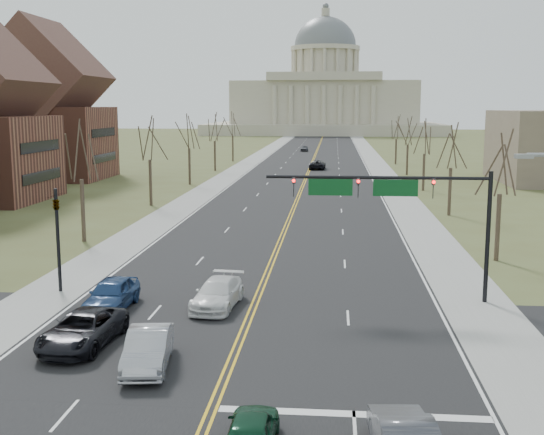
% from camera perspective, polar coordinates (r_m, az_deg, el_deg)
% --- Properties ---
extents(ground, '(600.00, 600.00, 0.00)m').
position_cam_1_polar(ground, '(26.07, -4.62, -14.73)').
color(ground, '#4F5229').
rests_on(ground, ground).
extents(road, '(20.00, 380.00, 0.01)m').
position_cam_1_polar(road, '(133.94, 3.43, 4.74)').
color(road, black).
rests_on(road, ground).
extents(cross_road, '(120.00, 14.00, 0.01)m').
position_cam_1_polar(cross_road, '(31.58, -2.74, -10.32)').
color(cross_road, black).
rests_on(cross_road, ground).
extents(sidewalk_left, '(4.00, 380.00, 0.03)m').
position_cam_1_polar(sidewalk_left, '(134.84, -1.69, 4.79)').
color(sidewalk_left, gray).
rests_on(sidewalk_left, ground).
extents(sidewalk_right, '(4.00, 380.00, 0.03)m').
position_cam_1_polar(sidewalk_right, '(134.10, 8.58, 4.66)').
color(sidewalk_right, gray).
rests_on(sidewalk_right, ground).
extents(center_line, '(0.42, 380.00, 0.01)m').
position_cam_1_polar(center_line, '(133.94, 3.43, 4.74)').
color(center_line, gold).
rests_on(center_line, road).
extents(edge_line_left, '(0.15, 380.00, 0.01)m').
position_cam_1_polar(edge_line_left, '(134.60, -0.76, 4.78)').
color(edge_line_left, silver).
rests_on(edge_line_left, road).
extents(edge_line_right, '(0.15, 380.00, 0.01)m').
position_cam_1_polar(edge_line_right, '(133.99, 7.64, 4.68)').
color(edge_line_right, silver).
rests_on(edge_line_right, road).
extents(stop_bar, '(9.50, 0.50, 0.01)m').
position_cam_1_polar(stop_bar, '(24.83, 6.87, -16.01)').
color(stop_bar, silver).
rests_on(stop_bar, road).
extents(capitol, '(90.00, 60.00, 50.00)m').
position_cam_1_polar(capitol, '(273.42, 4.42, 10.02)').
color(capitol, '#B8B199').
rests_on(capitol, ground).
extents(signal_mast, '(12.12, 0.44, 7.20)m').
position_cam_1_polar(signal_mast, '(37.41, 10.19, 1.71)').
color(signal_mast, black).
rests_on(signal_mast, ground).
extents(signal_left, '(0.32, 0.36, 6.00)m').
position_cam_1_polar(signal_left, '(40.73, -17.51, -0.88)').
color(signal_left, black).
rests_on(signal_left, ground).
extents(tree_r_0, '(3.74, 3.74, 8.50)m').
position_cam_1_polar(tree_r_0, '(48.95, 18.62, 4.06)').
color(tree_r_0, '#3C2F23').
rests_on(tree_r_0, ground).
extents(tree_l_0, '(3.96, 3.96, 9.00)m').
position_cam_1_polar(tree_l_0, '(55.21, -15.74, 5.14)').
color(tree_l_0, '#3C2F23').
rests_on(tree_l_0, ground).
extents(tree_r_1, '(3.74, 3.74, 8.50)m').
position_cam_1_polar(tree_r_1, '(68.51, 14.79, 5.60)').
color(tree_r_1, '#3C2F23').
rests_on(tree_r_1, ground).
extents(tree_l_1, '(3.96, 3.96, 9.00)m').
position_cam_1_polar(tree_l_1, '(74.20, -10.23, 6.32)').
color(tree_l_1, '#3C2F23').
rests_on(tree_l_1, ground).
extents(tree_r_2, '(3.74, 3.74, 8.50)m').
position_cam_1_polar(tree_r_2, '(88.27, 12.67, 6.44)').
color(tree_r_2, '#3C2F23').
rests_on(tree_r_2, ground).
extents(tree_l_2, '(3.96, 3.96, 9.00)m').
position_cam_1_polar(tree_l_2, '(93.62, -6.97, 6.98)').
color(tree_l_2, '#3C2F23').
rests_on(tree_l_2, ground).
extents(tree_r_3, '(3.74, 3.74, 8.50)m').
position_cam_1_polar(tree_r_3, '(108.12, 11.31, 6.97)').
color(tree_r_3, '#3C2F23').
rests_on(tree_r_3, ground).
extents(tree_l_3, '(3.96, 3.96, 9.00)m').
position_cam_1_polar(tree_l_3, '(113.24, -4.83, 7.41)').
color(tree_l_3, '#3C2F23').
rests_on(tree_l_3, ground).
extents(tree_r_4, '(3.74, 3.74, 8.50)m').
position_cam_1_polar(tree_r_4, '(128.02, 10.38, 7.33)').
color(tree_r_4, '#3C2F23').
rests_on(tree_r_4, ground).
extents(tree_l_4, '(3.96, 3.96, 9.00)m').
position_cam_1_polar(tree_l_4, '(132.97, -3.32, 7.70)').
color(tree_l_4, '#3C2F23').
rests_on(tree_l_4, ground).
extents(bldg_left_far, '(17.10, 14.28, 23.25)m').
position_cam_1_polar(bldg_left_far, '(106.19, -18.37, 8.26)').
color(bldg_left_far, brown).
rests_on(bldg_left_far, ground).
extents(car_nb_inner_lead, '(1.58, 3.92, 1.33)m').
position_cam_1_polar(car_nb_inner_lead, '(22.07, -1.75, -17.42)').
color(car_nb_inner_lead, '#0C3720').
rests_on(car_nb_inner_lead, road).
extents(car_sb_inner_lead, '(2.29, 4.94, 1.57)m').
position_cam_1_polar(car_sb_inner_lead, '(28.82, -10.33, -10.75)').
color(car_sb_inner_lead, '#A3A5AB').
rests_on(car_sb_inner_lead, road).
extents(car_sb_outer_lead, '(2.96, 5.69, 1.53)m').
position_cam_1_polar(car_sb_outer_lead, '(31.88, -15.55, -9.01)').
color(car_sb_outer_lead, black).
rests_on(car_sb_outer_lead, road).
extents(car_sb_inner_second, '(2.53, 5.27, 1.48)m').
position_cam_1_polar(car_sb_inner_second, '(36.58, -4.57, -6.36)').
color(car_sb_inner_second, white).
rests_on(car_sb_inner_second, road).
extents(car_sb_outer_second, '(2.06, 4.95, 1.67)m').
position_cam_1_polar(car_sb_outer_second, '(36.97, -13.28, -6.26)').
color(car_sb_outer_second, navy).
rests_on(car_sb_outer_second, road).
extents(car_far_nb, '(2.81, 5.65, 1.54)m').
position_cam_1_polar(car_far_nb, '(116.43, 3.82, 4.43)').
color(car_far_nb, black).
rests_on(car_far_nb, road).
extents(car_far_sb, '(1.83, 4.14, 1.39)m').
position_cam_1_polar(car_far_sb, '(162.64, 2.73, 5.79)').
color(car_far_sb, '#494A50').
rests_on(car_far_sb, road).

